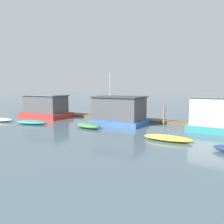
% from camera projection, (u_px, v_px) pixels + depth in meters
% --- Properties ---
extents(ground_plane, '(200.00, 200.00, 0.00)m').
position_uv_depth(ground_plane, '(116.00, 123.00, 24.61)').
color(ground_plane, '#475B66').
extents(dock_walkway, '(33.80, 1.79, 0.30)m').
position_uv_depth(dock_walkway, '(128.00, 119.00, 27.24)').
color(dock_walkway, brown).
rests_on(dock_walkway, ground_plane).
extents(houseboat_red, '(6.44, 3.92, 3.04)m').
position_uv_depth(houseboat_red, '(46.00, 107.00, 29.45)').
color(houseboat_red, red).
rests_on(houseboat_red, ground_plane).
extents(houseboat_blue, '(5.66, 4.11, 5.68)m').
position_uv_depth(houseboat_blue, '(119.00, 111.00, 24.15)').
color(houseboat_blue, '#3866B7').
rests_on(houseboat_blue, ground_plane).
extents(houseboat_teal, '(5.29, 3.47, 3.27)m').
position_uv_depth(houseboat_teal, '(219.00, 115.00, 19.86)').
color(houseboat_teal, teal).
rests_on(houseboat_teal, ground_plane).
extents(dinghy_white, '(3.44, 2.16, 0.42)m').
position_uv_depth(dinghy_white, '(0.00, 120.00, 26.00)').
color(dinghy_white, white).
rests_on(dinghy_white, ground_plane).
extents(dinghy_teal, '(3.88, 2.17, 0.41)m').
position_uv_depth(dinghy_teal, '(31.00, 122.00, 24.20)').
color(dinghy_teal, teal).
rests_on(dinghy_teal, ground_plane).
extents(dinghy_green, '(3.31, 2.13, 0.51)m').
position_uv_depth(dinghy_green, '(88.00, 125.00, 21.86)').
color(dinghy_green, '#47844C').
rests_on(dinghy_green, ground_plane).
extents(dinghy_yellow, '(3.74, 1.36, 0.42)m').
position_uv_depth(dinghy_yellow, '(168.00, 138.00, 16.68)').
color(dinghy_yellow, yellow).
rests_on(dinghy_yellow, ground_plane).
extents(mooring_post_centre, '(0.25, 0.25, 2.00)m').
position_uv_depth(mooring_post_centre, '(164.00, 115.00, 23.79)').
color(mooring_post_centre, '#846B4C').
rests_on(mooring_post_centre, ground_plane).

